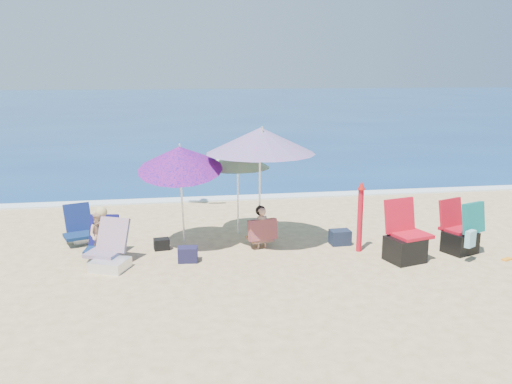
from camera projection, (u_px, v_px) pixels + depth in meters
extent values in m
plane|color=#D8BC84|center=(282.00, 265.00, 9.55)|extent=(120.00, 120.00, 0.00)
cube|color=navy|center=(185.00, 105.00, 52.88)|extent=(120.00, 80.00, 0.12)
cube|color=white|center=(242.00, 198.00, 14.46)|extent=(120.00, 0.50, 0.04)
cylinder|color=white|center=(260.00, 191.00, 10.45)|extent=(0.05, 0.05, 2.15)
cone|color=#E91F8E|center=(261.00, 140.00, 10.09)|extent=(2.55, 2.55, 0.48)
cylinder|color=silver|center=(262.00, 130.00, 9.90)|extent=(0.04, 0.04, 0.13)
cylinder|color=white|center=(238.00, 195.00, 11.18)|extent=(0.04, 0.04, 1.68)
cone|color=#25A018|center=(236.00, 158.00, 10.99)|extent=(1.83, 1.83, 0.40)
cylinder|color=white|center=(234.00, 149.00, 10.92)|extent=(0.04, 0.04, 0.11)
cylinder|color=white|center=(182.00, 201.00, 10.34)|extent=(0.11, 0.47, 1.76)
cone|color=#A91864|center=(180.00, 158.00, 9.99)|extent=(1.79, 1.84, 0.82)
cylinder|color=white|center=(180.00, 147.00, 9.97)|extent=(0.04, 0.06, 0.12)
cylinder|color=#B50C1E|center=(360.00, 220.00, 10.16)|extent=(0.12, 0.12, 1.22)
cone|color=#B4110C|center=(362.00, 185.00, 9.99)|extent=(0.16, 0.16, 0.15)
cube|color=#0D234B|center=(78.00, 236.00, 10.61)|extent=(0.63, 0.59, 0.06)
cube|color=#0C1948|center=(78.00, 217.00, 10.91)|extent=(0.58, 0.45, 0.54)
cube|color=white|center=(86.00, 236.00, 10.91)|extent=(0.65, 0.62, 0.16)
cube|color=#C44F45|center=(103.00, 253.00, 9.56)|extent=(0.70, 0.67, 0.07)
cube|color=#E37350|center=(113.00, 235.00, 9.62)|extent=(0.63, 0.52, 0.59)
cube|color=white|center=(110.00, 265.00, 9.32)|extent=(0.73, 0.70, 0.18)
cube|color=red|center=(411.00, 235.00, 9.71)|extent=(0.74, 0.70, 0.07)
cube|color=red|center=(400.00, 215.00, 9.84)|extent=(0.64, 0.33, 0.62)
cube|color=black|center=(405.00, 249.00, 9.70)|extent=(0.72, 0.67, 0.44)
cube|color=#A90C1D|center=(458.00, 229.00, 10.24)|extent=(0.70, 0.66, 0.06)
cube|color=#B20C1D|center=(451.00, 213.00, 10.32)|extent=(0.57, 0.35, 0.55)
cube|color=black|center=(460.00, 242.00, 10.17)|extent=(0.67, 0.64, 0.39)
cube|color=#09796E|center=(474.00, 218.00, 9.80)|extent=(0.52, 0.34, 0.56)
cube|color=#7FBFCC|center=(470.00, 239.00, 9.56)|extent=(0.24, 0.20, 0.30)
imported|color=tan|center=(261.00, 228.00, 10.37)|extent=(0.33, 0.25, 0.80)
cube|color=navy|center=(260.00, 239.00, 10.51)|extent=(0.52, 0.48, 0.05)
cube|color=#430F6A|center=(263.00, 230.00, 10.36)|extent=(0.58, 0.31, 0.41)
sphere|color=black|center=(261.00, 211.00, 10.42)|extent=(0.20, 0.20, 0.20)
imported|color=tan|center=(100.00, 235.00, 9.82)|extent=(0.45, 0.38, 0.85)
cube|color=#0E264F|center=(100.00, 250.00, 9.80)|extent=(0.57, 0.52, 0.06)
cube|color=#0C0D47|center=(104.00, 230.00, 10.02)|extent=(0.55, 0.37, 0.55)
sphere|color=tan|center=(101.00, 212.00, 9.79)|extent=(0.21, 0.21, 0.21)
cube|color=#1A1835|center=(188.00, 254.00, 9.70)|extent=(0.37, 0.28, 0.27)
cube|color=black|center=(162.00, 244.00, 10.36)|extent=(0.31, 0.25, 0.21)
cube|color=#161F32|center=(340.00, 237.00, 10.65)|extent=(0.39, 0.30, 0.29)
cube|color=black|center=(415.00, 256.00, 9.67)|extent=(0.32, 0.26, 0.22)
cube|color=orange|center=(507.00, 259.00, 9.80)|extent=(0.23, 0.17, 0.03)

